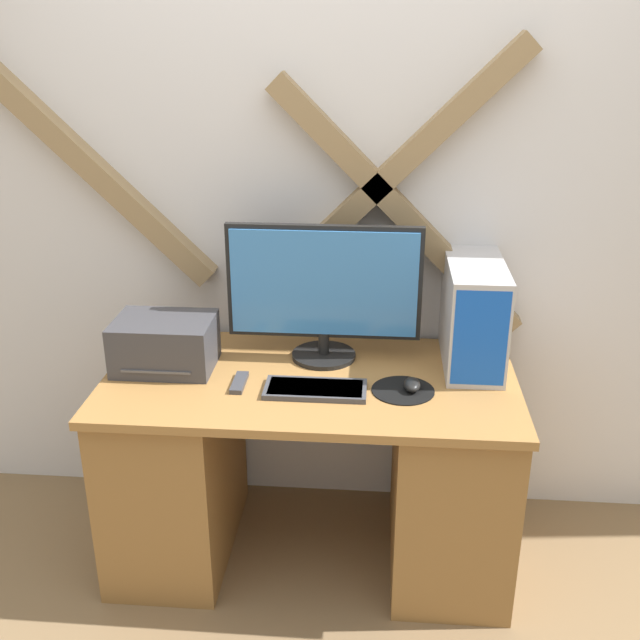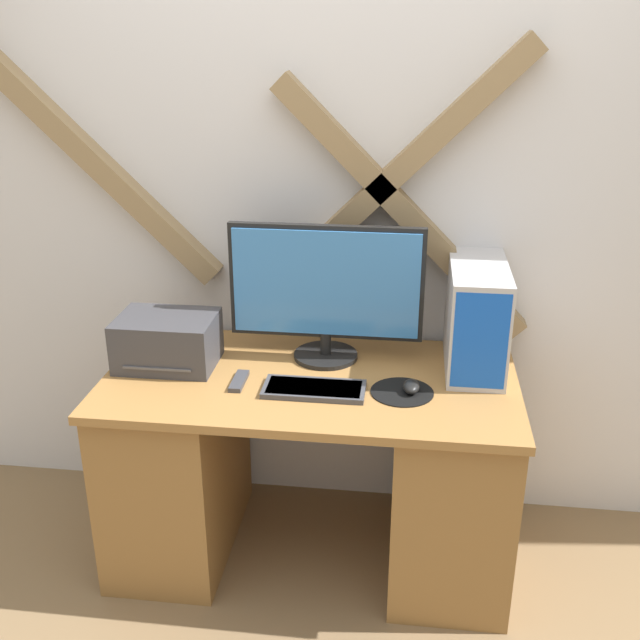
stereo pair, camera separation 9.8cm
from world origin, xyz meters
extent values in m
plane|color=brown|center=(0.00, 0.00, 0.00)|extent=(12.00, 12.00, 0.00)
cube|color=silver|center=(0.00, 0.78, 1.35)|extent=(6.40, 0.05, 2.70)
cube|color=olive|center=(0.33, 0.72, 1.44)|extent=(0.78, 0.08, 0.78)
cube|color=olive|center=(0.29, 0.72, 1.23)|extent=(0.93, 0.08, 0.93)
cube|color=olive|center=(-0.88, 0.72, 1.42)|extent=(0.98, 0.08, 0.98)
cube|color=olive|center=(0.00, 0.36, 0.71)|extent=(1.40, 0.73, 0.03)
cube|color=olive|center=(-0.50, 0.36, 0.35)|extent=(0.39, 0.67, 0.70)
cube|color=olive|center=(0.50, 0.36, 0.35)|extent=(0.39, 0.67, 0.70)
cylinder|color=black|center=(0.03, 0.53, 0.74)|extent=(0.23, 0.23, 0.02)
cylinder|color=black|center=(0.03, 0.53, 0.78)|extent=(0.04, 0.04, 0.08)
cube|color=black|center=(0.03, 0.54, 1.01)|extent=(0.68, 0.03, 0.41)
cube|color=#387AC6|center=(0.03, 0.52, 1.01)|extent=(0.65, 0.01, 0.38)
cube|color=#3D3D42|center=(0.03, 0.26, 0.74)|extent=(0.33, 0.15, 0.02)
cube|color=#5B5B60|center=(0.03, 0.26, 0.74)|extent=(0.31, 0.13, 0.01)
cylinder|color=black|center=(0.31, 0.29, 0.73)|extent=(0.21, 0.21, 0.00)
ellipsoid|color=black|center=(0.34, 0.29, 0.75)|extent=(0.05, 0.09, 0.04)
cube|color=#B2B2B7|center=(0.55, 0.54, 0.91)|extent=(0.19, 0.44, 0.36)
cube|color=blue|center=(0.55, 0.32, 0.91)|extent=(0.17, 0.01, 0.33)
cube|color=#38383D|center=(-0.51, 0.41, 0.82)|extent=(0.34, 0.25, 0.18)
cube|color=#515156|center=(-0.51, 0.33, 0.77)|extent=(0.24, 0.11, 0.01)
cube|color=#38383D|center=(-0.23, 0.29, 0.74)|extent=(0.04, 0.14, 0.02)
camera|label=1|loc=(0.22, -1.91, 1.88)|focal=42.00mm
camera|label=2|loc=(0.32, -1.90, 1.88)|focal=42.00mm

